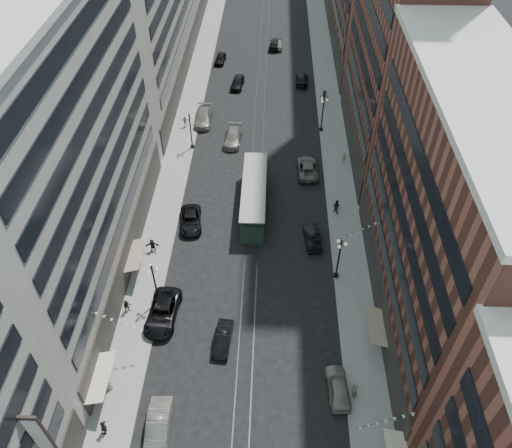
# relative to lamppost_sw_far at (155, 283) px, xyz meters

# --- Properties ---
(ground) EXTENTS (220.00, 220.00, 0.00)m
(ground) POSITION_rel_lamppost_sw_far_xyz_m (9.20, 32.00, -3.10)
(ground) COLOR black
(ground) RESTS_ON ground
(sidewalk_west) EXTENTS (4.00, 180.00, 0.15)m
(sidewalk_west) POSITION_rel_lamppost_sw_far_xyz_m (-1.80, 42.00, -3.02)
(sidewalk_west) COLOR gray
(sidewalk_west) RESTS_ON ground
(sidewalk_east) EXTENTS (4.00, 180.00, 0.15)m
(sidewalk_east) POSITION_rel_lamppost_sw_far_xyz_m (20.20, 42.00, -3.02)
(sidewalk_east) COLOR gray
(sidewalk_east) RESTS_ON ground
(rail_west) EXTENTS (0.12, 180.00, 0.02)m
(rail_west) POSITION_rel_lamppost_sw_far_xyz_m (8.50, 42.00, -3.09)
(rail_west) COLOR #2D2D33
(rail_west) RESTS_ON ground
(rail_east) EXTENTS (0.12, 180.00, 0.02)m
(rail_east) POSITION_rel_lamppost_sw_far_xyz_m (9.90, 42.00, -3.09)
(rail_east) COLOR #2D2D33
(rail_east) RESTS_ON ground
(building_west_mid) EXTENTS (8.00, 36.00, 28.00)m
(building_west_mid) POSITION_rel_lamppost_sw_far_xyz_m (-7.80, 5.00, 10.90)
(building_west_mid) COLOR #A39E90
(building_west_mid) RESTS_ON ground
(building_east_mid) EXTENTS (8.00, 30.00, 24.00)m
(building_east_mid) POSITION_rel_lamppost_sw_far_xyz_m (26.20, -0.00, 8.90)
(building_east_mid) COLOR brown
(building_east_mid) RESTS_ON ground
(lamppost_sw_far) EXTENTS (1.03, 1.14, 5.52)m
(lamppost_sw_far) POSITION_rel_lamppost_sw_far_xyz_m (0.00, 0.00, 0.00)
(lamppost_sw_far) COLOR black
(lamppost_sw_far) RESTS_ON sidewalk_west
(lamppost_sw_mid) EXTENTS (1.03, 1.14, 5.52)m
(lamppost_sw_mid) POSITION_rel_lamppost_sw_far_xyz_m (0.00, 27.00, 0.00)
(lamppost_sw_mid) COLOR black
(lamppost_sw_mid) RESTS_ON sidewalk_west
(lamppost_se_far) EXTENTS (1.03, 1.14, 5.52)m
(lamppost_se_far) POSITION_rel_lamppost_sw_far_xyz_m (18.40, 4.00, 0.00)
(lamppost_se_far) COLOR black
(lamppost_se_far) RESTS_ON sidewalk_east
(lamppost_se_mid) EXTENTS (1.03, 1.14, 5.52)m
(lamppost_se_mid) POSITION_rel_lamppost_sw_far_xyz_m (18.40, 32.00, 0.00)
(lamppost_se_mid) COLOR black
(lamppost_se_mid) RESTS_ON sidewalk_east
(streetcar) EXTENTS (2.86, 12.94, 3.58)m
(streetcar) POSITION_rel_lamppost_sw_far_xyz_m (9.20, 14.83, -1.44)
(streetcar) COLOR #23372C
(streetcar) RESTS_ON ground
(car_1) EXTENTS (1.98, 5.29, 1.73)m
(car_1) POSITION_rel_lamppost_sw_far_xyz_m (2.40, -13.36, -2.23)
(car_1) COLOR slate
(car_1) RESTS_ON ground
(car_2) EXTENTS (3.21, 6.29, 1.70)m
(car_2) POSITION_rel_lamppost_sw_far_xyz_m (0.80, -1.90, -2.25)
(car_2) COLOR black
(car_2) RESTS_ON ground
(car_4) EXTENTS (2.22, 4.69, 1.55)m
(car_4) POSITION_rel_lamppost_sw_far_xyz_m (17.50, -9.18, -2.32)
(car_4) COLOR gray
(car_4) RESTS_ON ground
(car_5) EXTENTS (1.82, 4.37, 1.41)m
(car_5) POSITION_rel_lamppost_sw_far_xyz_m (7.00, -4.61, -2.39)
(car_5) COLOR black
(car_5) RESTS_ON ground
(pedestrian_1) EXTENTS (0.85, 0.53, 1.65)m
(pedestrian_1) POSITION_rel_lamppost_sw_far_xyz_m (-2.65, -9.68, -2.12)
(pedestrian_1) COLOR #B0A892
(pedestrian_1) RESTS_ON sidewalk_west
(pedestrian_2) EXTENTS (0.91, 0.72, 1.65)m
(pedestrian_2) POSITION_rel_lamppost_sw_far_xyz_m (-2.83, -1.36, -2.12)
(pedestrian_2) COLOR black
(pedestrian_2) RESTS_ON sidewalk_west
(pedestrian_4) EXTENTS (0.71, 1.13, 1.78)m
(pedestrian_4) POSITION_rel_lamppost_sw_far_xyz_m (18.87, -9.60, -2.06)
(pedestrian_4) COLOR #A49D88
(pedestrian_4) RESTS_ON sidewalk_east
(car_7) EXTENTS (3.10, 5.54, 1.46)m
(car_7) POSITION_rel_lamppost_sw_far_xyz_m (1.83, 11.49, -2.37)
(car_7) COLOR black
(car_7) RESTS_ON ground
(car_8) EXTENTS (2.49, 5.93, 1.71)m
(car_8) POSITION_rel_lamppost_sw_far_xyz_m (0.80, 33.74, -2.24)
(car_8) COLOR #66655A
(car_8) RESTS_ON ground
(car_9) EXTENTS (2.07, 4.33, 1.43)m
(car_9) POSITION_rel_lamppost_sw_far_xyz_m (1.64, 53.39, -2.38)
(car_9) COLOR black
(car_9) RESTS_ON ground
(car_10) EXTENTS (2.08, 4.74, 1.52)m
(car_10) POSITION_rel_lamppost_sw_far_xyz_m (16.06, 9.24, -2.34)
(car_10) COLOR black
(car_10) RESTS_ON ground
(car_11) EXTENTS (2.83, 5.81, 1.59)m
(car_11) POSITION_rel_lamppost_sw_far_xyz_m (16.00, 22.07, -2.30)
(car_11) COLOR #626057
(car_11) RESTS_ON ground
(car_12) EXTENTS (2.23, 4.94, 1.40)m
(car_12) POSITION_rel_lamppost_sw_far_xyz_m (16.00, 46.27, -2.39)
(car_12) COLOR black
(car_12) RESTS_ON ground
(car_13) EXTENTS (2.42, 4.83, 1.58)m
(car_13) POSITION_rel_lamppost_sw_far_xyz_m (5.27, 44.68, -2.31)
(car_13) COLOR black
(car_13) RESTS_ON ground
(car_14) EXTENTS (1.98, 4.42, 1.41)m
(car_14) POSITION_rel_lamppost_sw_far_xyz_m (11.72, 59.67, -2.39)
(car_14) COLOR #68675C
(car_14) RESTS_ON ground
(pedestrian_5) EXTENTS (1.58, 0.59, 1.66)m
(pedestrian_5) POSITION_rel_lamppost_sw_far_xyz_m (-1.86, 7.05, -2.12)
(pedestrian_5) COLOR black
(pedestrian_5) RESTS_ON sidewalk_west
(pedestrian_6) EXTENTS (1.11, 0.69, 1.75)m
(pedestrian_6) POSITION_rel_lamppost_sw_far_xyz_m (-1.69, 32.27, -2.07)
(pedestrian_6) COLOR #A8A18B
(pedestrian_6) RESTS_ON sidewalk_west
(pedestrian_7) EXTENTS (1.03, 0.93, 1.86)m
(pedestrian_7) POSITION_rel_lamppost_sw_far_xyz_m (19.16, 14.19, -2.01)
(pedestrian_7) COLOR black
(pedestrian_7) RESTS_ON sidewalk_east
(pedestrian_8) EXTENTS (0.77, 0.63, 1.80)m
(pedestrian_8) POSITION_rel_lamppost_sw_far_xyz_m (20.95, 24.45, -2.04)
(pedestrian_8) COLOR #B7AF97
(pedestrian_8) RESTS_ON sidewalk_east
(pedestrian_9) EXTENTS (1.27, 0.57, 1.94)m
(pedestrian_9) POSITION_rel_lamppost_sw_far_xyz_m (19.32, 40.13, -1.98)
(pedestrian_9) COLOR black
(pedestrian_9) RESTS_ON sidewalk_east
(car_extra_0) EXTENTS (2.55, 5.70, 1.62)m
(car_extra_0) POSITION_rel_lamppost_sw_far_xyz_m (5.62, 28.79, -2.28)
(car_extra_0) COLOR #68675C
(car_extra_0) RESTS_ON ground
(car_extra_1) EXTENTS (2.63, 5.14, 1.67)m
(car_extra_1) POSITION_rel_lamppost_sw_far_xyz_m (11.40, 59.72, -2.26)
(car_extra_1) COLOR black
(car_extra_1) RESTS_ON ground
(pedestrian_extra_0) EXTENTS (0.50, 1.04, 1.75)m
(pedestrian_extra_0) POSITION_rel_lamppost_sw_far_xyz_m (-2.04, -13.57, -2.07)
(pedestrian_extra_0) COLOR black
(pedestrian_extra_0) RESTS_ON sidewalk_west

